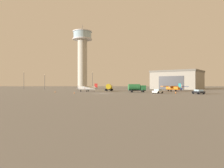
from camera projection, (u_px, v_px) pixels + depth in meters
The scene contains 16 objects.
ground_plane at pixel (102, 94), 64.05m from camera, with size 400.00×400.00×0.00m, color gray.
control_tower at pixel (82, 53), 129.74m from camera, with size 12.25×12.25×40.48m.
hangar at pixel (177, 80), 121.17m from camera, with size 34.20×33.40×10.84m.
airplane_white at pixel (87, 88), 79.71m from camera, with size 8.45×10.81×3.18m.
airplane_blue at pixel (179, 88), 93.50m from camera, with size 9.17×7.21×2.72m.
airplane_orange at pixel (173, 88), 81.04m from camera, with size 10.48×8.35×3.21m.
truck_fuel_tanker_green at pixel (136, 88), 74.05m from camera, with size 6.41×3.44×2.97m.
truck_fuel_tanker_yellow at pixel (109, 87), 88.05m from camera, with size 3.64×5.83×3.04m.
car_black at pixel (198, 92), 60.26m from camera, with size 2.53×4.69×1.37m.
car_white at pixel (158, 91), 64.74m from camera, with size 4.11×4.28×1.37m.
light_post_west at pixel (45, 80), 106.44m from camera, with size 0.44×0.44×8.06m.
light_post_east at pixel (92, 79), 117.63m from camera, with size 0.44×0.44×10.14m.
light_post_north at pixel (24, 79), 113.79m from camera, with size 0.44×0.44×9.92m.
traffic_cone_near_left at pixel (74, 92), 64.52m from camera, with size 0.36×0.36×0.60m.
traffic_cone_near_right at pixel (176, 92), 64.29m from camera, with size 0.36×0.36×0.74m.
traffic_cone_mid_apron at pixel (55, 92), 72.34m from camera, with size 0.36×0.36×0.59m.
Camera 1 is at (1.34, -64.11, 3.02)m, focal length 32.72 mm.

